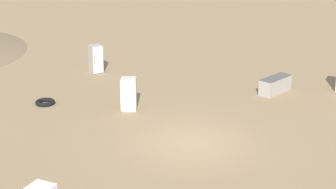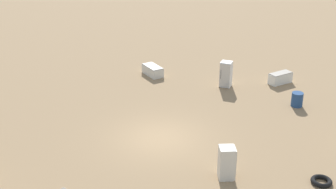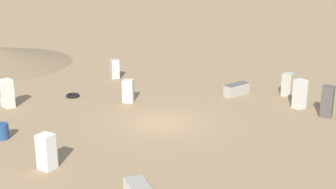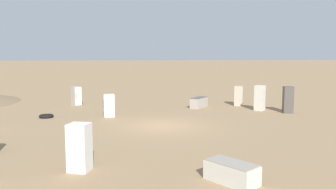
{
  "view_description": "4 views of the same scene",
  "coord_description": "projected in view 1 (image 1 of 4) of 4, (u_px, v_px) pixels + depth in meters",
  "views": [
    {
      "loc": [
        19.39,
        -1.91,
        8.76
      ],
      "look_at": [
        -0.03,
        -0.88,
        1.94
      ],
      "focal_mm": 60.0,
      "sensor_mm": 36.0,
      "label": 1
    },
    {
      "loc": [
        -19.78,
        1.81,
        10.97
      ],
      "look_at": [
        0.81,
        -0.47,
        1.92
      ],
      "focal_mm": 50.0,
      "sensor_mm": 36.0,
      "label": 2
    },
    {
      "loc": [
        24.25,
        1.68,
        8.89
      ],
      "look_at": [
        -0.4,
        0.28,
        1.5
      ],
      "focal_mm": 50.0,
      "sensor_mm": 36.0,
      "label": 3
    },
    {
      "loc": [
        16.88,
        -4.93,
        3.69
      ],
      "look_at": [
        -0.36,
        0.45,
        1.67
      ],
      "focal_mm": 35.0,
      "sensor_mm": 36.0,
      "label": 4
    }
  ],
  "objects": [
    {
      "name": "scrap_tire",
      "position": [
        45.0,
        102.0,
        25.18
      ],
      "size": [
        0.87,
        0.87,
        0.19
      ],
      "color": "black",
      "rests_on": "ground_plane"
    },
    {
      "name": "discarded_fridge_8",
      "position": [
        275.0,
        85.0,
        26.63
      ],
      "size": [
        1.72,
        1.78,
        0.76
      ],
      "rotation": [
        0.0,
        0.0,
        0.75
      ],
      "color": "#A89E93",
      "rests_on": "ground_plane"
    },
    {
      "name": "discarded_fridge_6",
      "position": [
        129.0,
        94.0,
        24.37
      ],
      "size": [
        0.67,
        0.7,
        1.43
      ],
      "rotation": [
        0.0,
        0.0,
        3.09
      ],
      "color": "beige",
      "rests_on": "ground_plane"
    },
    {
      "name": "discarded_fridge_7",
      "position": [
        96.0,
        59.0,
        29.59
      ],
      "size": [
        0.84,
        0.81,
        1.48
      ],
      "rotation": [
        0.0,
        0.0,
        5.21
      ],
      "color": "#A89E93",
      "rests_on": "ground_plane"
    },
    {
      "name": "ground_plane",
      "position": [
        191.0,
        142.0,
        21.26
      ],
      "size": [
        1000.0,
        1000.0,
        0.0
      ],
      "primitive_type": "plane",
      "color": "#937551"
    }
  ]
}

